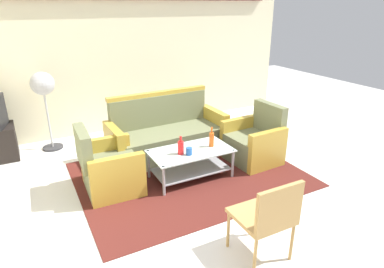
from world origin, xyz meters
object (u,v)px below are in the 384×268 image
at_px(bottle_orange, 212,139).
at_px(bottle_red, 181,147).
at_px(couch, 167,136).
at_px(armchair_right, 254,143).
at_px(coffee_table, 191,160).
at_px(wicker_chair, 268,214).
at_px(armchair_left, 109,169).
at_px(pedestal_fan, 43,88).
at_px(cup, 189,151).

distance_m(bottle_orange, bottle_red, 0.48).
height_order(couch, armchair_right, couch).
xyz_separation_m(coffee_table, wicker_chair, (-0.11, -1.71, 0.22)).
distance_m(coffee_table, bottle_orange, 0.40).
xyz_separation_m(couch, bottle_orange, (0.30, -0.84, 0.20)).
height_order(armchair_right, coffee_table, armchair_right).
bearing_deg(bottle_red, wicker_chair, -88.26).
distance_m(bottle_red, wicker_chair, 1.67).
xyz_separation_m(armchair_left, armchair_right, (2.15, -0.17, 0.00)).
height_order(bottle_orange, pedestal_fan, pedestal_fan).
xyz_separation_m(couch, cup, (-0.10, -0.94, 0.14)).
height_order(couch, pedestal_fan, pedestal_fan).
distance_m(bottle_orange, cup, 0.41).
distance_m(bottle_orange, pedestal_fan, 2.76).
height_order(armchair_left, cup, armchair_left).
relative_size(couch, coffee_table, 1.65).
distance_m(armchair_right, cup, 1.20).
distance_m(couch, coffee_table, 0.83).
bearing_deg(coffee_table, armchair_left, 168.81).
bearing_deg(armchair_right, bottle_orange, 90.66).
relative_size(armchair_left, cup, 8.50).
relative_size(armchair_right, pedestal_fan, 0.67).
distance_m(coffee_table, wicker_chair, 1.73).
relative_size(armchair_left, pedestal_fan, 0.67).
height_order(couch, armchair_left, couch).
distance_m(armchair_left, cup, 1.04).
relative_size(coffee_table, wicker_chair, 1.31).
distance_m(armchair_right, bottle_orange, 0.81).
bearing_deg(couch, cup, 82.43).
xyz_separation_m(armchair_right, wicker_chair, (-1.21, -1.74, 0.21)).
height_order(armchair_left, bottle_red, armchair_left).
height_order(armchair_right, wicker_chair, armchair_right).
bearing_deg(cup, wicker_chair, -91.17).
height_order(armchair_left, wicker_chair, armchair_left).
bearing_deg(bottle_red, pedestal_fan, 125.11).
distance_m(bottle_red, pedestal_fan, 2.48).
distance_m(coffee_table, bottle_red, 0.29).
distance_m(couch, cup, 0.96).
bearing_deg(pedestal_fan, bottle_orange, -46.27).
bearing_deg(bottle_red, couch, 78.20).
bearing_deg(armchair_right, wicker_chair, 142.33).
height_order(cup, wicker_chair, wicker_chair).
relative_size(bottle_orange, cup, 2.80).
bearing_deg(cup, bottle_orange, 13.90).
xyz_separation_m(pedestal_fan, wicker_chair, (1.45, -3.66, -0.52)).
relative_size(couch, bottle_orange, 6.49).
bearing_deg(bottle_red, armchair_right, 3.40).
bearing_deg(bottle_orange, couch, 109.48).
bearing_deg(coffee_table, pedestal_fan, 128.70).
height_order(armchair_left, coffee_table, armchair_left).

